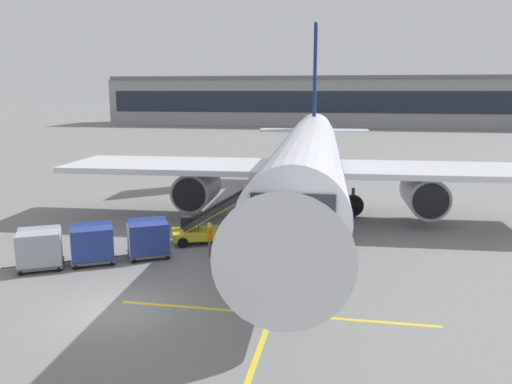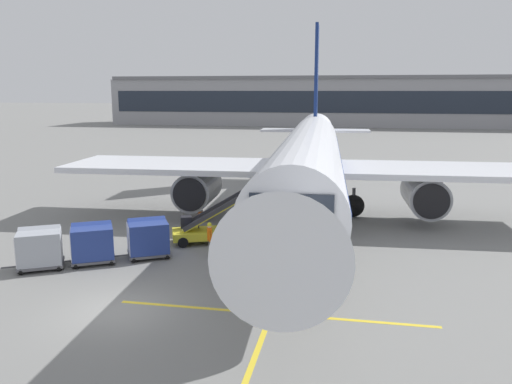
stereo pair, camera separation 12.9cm
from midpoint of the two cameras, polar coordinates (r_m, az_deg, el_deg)
name	(u,v)px [view 2 (the right image)]	position (r m, az deg, el deg)	size (l,w,h in m)	color
ground_plane	(118,311)	(20.51, -14.85, -12.62)	(600.00, 600.00, 0.00)	slate
parked_airplane	(309,161)	(32.90, 6.00, 3.48)	(31.58, 41.64, 14.05)	silver
belt_loader	(208,226)	(28.11, -5.19, -3.76)	(5.23, 3.07, 3.37)	gold
baggage_cart_lead	(148,237)	(26.10, -11.77, -4.94)	(2.77, 2.37, 1.91)	#515156
baggage_cart_second	(92,243)	(25.90, -17.60, -5.37)	(2.77, 2.37, 1.91)	#515156
baggage_cart_third	(40,247)	(25.95, -22.77, -5.70)	(2.77, 2.37, 1.91)	#515156
ground_crew_by_loader	(146,236)	(26.26, -11.93, -4.86)	(0.47, 0.42, 1.74)	#514C42
ground_crew_by_carts	(210,237)	(25.72, -5.03, -5.00)	(0.34, 0.55, 1.74)	#514C42
safety_cone_engine_keepout	(201,212)	(33.86, -6.05, -2.17)	(0.65, 0.65, 0.73)	black
safety_cone_wingtip	(196,224)	(30.97, -6.53, -3.50)	(0.60, 0.60, 0.68)	black
apron_guidance_line_lead_in	(306,221)	(32.92, 5.70, -3.18)	(0.20, 110.00, 0.01)	yellow
apron_guidance_line_stop_bar	(273,314)	(19.61, 2.09, -13.36)	(12.00, 0.20, 0.01)	yellow
terminal_building	(361,101)	(124.77, 11.64, 9.85)	(118.59, 15.63, 11.43)	#939399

